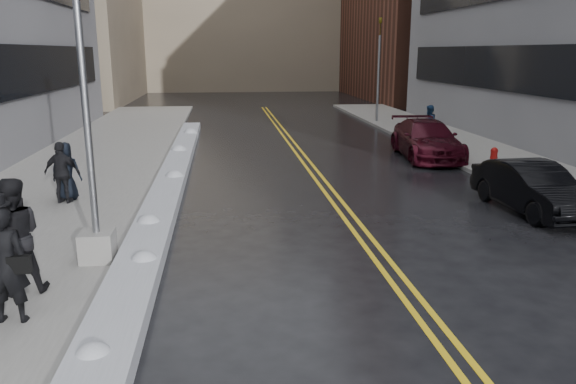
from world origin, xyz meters
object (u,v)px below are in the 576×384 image
object	(u,v)px
fire_hydrant	(494,156)
pedestrian_d	(62,173)
lamppost	(89,143)
pedestrian_c	(66,171)
traffic_signal	(379,66)
car_maroon	(427,139)
pedestrian_east	(429,123)
car_black	(532,188)
pedestrian_fedora	(5,264)
pedestrian_b	(13,237)

from	to	relation	value
fire_hydrant	pedestrian_d	size ratio (longest dim) A/B	0.43
lamppost	pedestrian_c	size ratio (longest dim) A/B	4.65
lamppost	traffic_signal	xyz separation A→B (m)	(11.80, 22.00, 0.87)
pedestrian_d	car_maroon	size ratio (longest dim) A/B	0.33
pedestrian_east	car_black	world-z (taller)	pedestrian_east
pedestrian_fedora	pedestrian_east	xyz separation A→B (m)	(12.94, 16.82, -0.10)
pedestrian_b	car_black	world-z (taller)	pedestrian_b
pedestrian_d	pedestrian_east	bearing A→B (deg)	-134.22
fire_hydrant	car_maroon	bearing A→B (deg)	117.86
pedestrian_fedora	car_black	world-z (taller)	pedestrian_fedora
pedestrian_fedora	car_black	size ratio (longest dim) A/B	0.46
pedestrian_east	fire_hydrant	bearing A→B (deg)	53.45
pedestrian_fedora	car_black	distance (m)	12.77
lamppost	fire_hydrant	bearing A→B (deg)	33.04
pedestrian_fedora	pedestrian_east	size ratio (longest dim) A/B	1.12
traffic_signal	pedestrian_fedora	world-z (taller)	traffic_signal
traffic_signal	car_maroon	bearing A→B (deg)	-95.12
pedestrian_east	car_black	size ratio (longest dim) A/B	0.41
fire_hydrant	pedestrian_d	xyz separation A→B (m)	(-14.16, -3.32, 0.46)
lamppost	traffic_signal	distance (m)	24.98
lamppost	traffic_signal	bearing A→B (deg)	61.79
pedestrian_fedora	pedestrian_d	xyz separation A→B (m)	(-1.07, 7.23, -0.08)
lamppost	fire_hydrant	size ratio (longest dim) A/B	10.45
traffic_signal	car_maroon	size ratio (longest dim) A/B	1.14
fire_hydrant	pedestrian_d	world-z (taller)	pedestrian_d
pedestrian_d	pedestrian_east	xyz separation A→B (m)	(14.01, 9.59, -0.02)
car_black	fire_hydrant	bearing A→B (deg)	70.14
traffic_signal	lamppost	bearing A→B (deg)	-118.21
traffic_signal	pedestrian_d	world-z (taller)	traffic_signal
pedestrian_fedora	pedestrian_east	world-z (taller)	pedestrian_fedora
fire_hydrant	pedestrian_d	distance (m)	14.55
pedestrian_d	fire_hydrant	bearing A→B (deg)	-155.41
fire_hydrant	traffic_signal	bearing A→B (deg)	92.05
fire_hydrant	car_black	xyz separation A→B (m)	(-1.50, -5.21, 0.13)
pedestrian_east	pedestrian_b	bearing A→B (deg)	12.06
pedestrian_east	pedestrian_fedora	bearing A→B (deg)	14.52
pedestrian_b	pedestrian_d	xyz separation A→B (m)	(-0.82, 6.12, -0.17)
fire_hydrant	pedestrian_b	size ratio (longest dim) A/B	0.36
lamppost	pedestrian_fedora	world-z (taller)	lamppost
lamppost	car_maroon	distance (m)	15.40
pedestrian_c	car_black	bearing A→B (deg)	171.45
pedestrian_c	pedestrian_east	world-z (taller)	pedestrian_east
car_maroon	lamppost	bearing A→B (deg)	-130.46
lamppost	car_black	bearing A→B (deg)	14.49
lamppost	pedestrian_east	size ratio (longest dim) A/B	4.57
pedestrian_d	traffic_signal	bearing A→B (deg)	-116.88
fire_hydrant	car_black	size ratio (longest dim) A/B	0.18
pedestrian_east	car_black	distance (m)	11.56
fire_hydrant	pedestrian_c	world-z (taller)	pedestrian_c
lamppost	pedestrian_c	distance (m)	5.59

